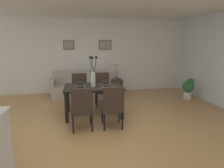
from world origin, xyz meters
TOP-DOWN VIEW (x-y plane):
  - ground_plane at (0.00, 0.00)m, footprint 9.00×9.00m
  - back_wall_panel at (0.00, 3.25)m, footprint 9.00×0.10m
  - ceiling_panel at (0.00, 0.40)m, footprint 9.00×7.20m
  - dining_table at (0.05, 0.78)m, footprint 1.40×0.89m
  - dining_chair_near_left at (-0.25, -0.06)m, footprint 0.45×0.45m
  - dining_chair_near_right at (-0.28, 1.62)m, footprint 0.45×0.45m
  - dining_chair_far_left at (0.38, -0.05)m, footprint 0.45×0.45m
  - dining_chair_far_right at (0.38, 1.65)m, footprint 0.44×0.44m
  - centerpiece_vase at (0.05, 0.78)m, footprint 0.21×0.23m
  - placemat_near_left at (-0.27, 0.58)m, footprint 0.32×0.32m
  - bowl_near_left at (-0.27, 0.58)m, footprint 0.17×0.17m
  - placemat_near_right at (-0.27, 0.98)m, footprint 0.32×0.32m
  - bowl_near_right at (-0.27, 0.98)m, footprint 0.17×0.17m
  - placemat_far_left at (0.36, 0.58)m, footprint 0.32×0.32m
  - bowl_far_left at (0.36, 0.58)m, footprint 0.17×0.17m
  - placemat_far_right at (0.36, 0.98)m, footprint 0.32×0.32m
  - bowl_far_right at (0.36, 0.98)m, footprint 0.17×0.17m
  - sofa at (-0.22, 2.65)m, footprint 1.88×0.84m
  - side_table at (1.01, 2.68)m, footprint 0.36×0.36m
  - table_lamp at (1.01, 2.68)m, footprint 0.22×0.22m
  - framed_picture_left at (-0.58, 3.18)m, footprint 0.36×0.03m
  - framed_picture_center at (0.68, 3.18)m, footprint 0.44×0.03m
  - potted_plant at (3.16, 1.74)m, footprint 0.36×0.36m

SIDE VIEW (x-z plane):
  - ground_plane at x=0.00m, z-range 0.00..0.00m
  - side_table at x=1.01m, z-range 0.00..0.52m
  - sofa at x=-0.22m, z-range -0.12..0.68m
  - potted_plant at x=3.16m, z-range 0.04..0.71m
  - dining_chair_near_left at x=-0.25m, z-range 0.05..0.97m
  - dining_chair_near_right at x=-0.28m, z-range 0.05..0.97m
  - dining_chair_far_left at x=0.38m, z-range 0.05..0.97m
  - dining_chair_far_right at x=0.38m, z-range 0.05..0.97m
  - dining_table at x=0.05m, z-range 0.28..1.02m
  - placemat_near_left at x=-0.27m, z-range 0.74..0.75m
  - placemat_near_right at x=-0.27m, z-range 0.74..0.75m
  - placemat_far_left at x=0.36m, z-range 0.74..0.75m
  - placemat_far_right at x=0.36m, z-range 0.74..0.75m
  - bowl_near_left at x=-0.27m, z-range 0.75..0.81m
  - bowl_near_right at x=-0.27m, z-range 0.75..0.81m
  - bowl_far_left at x=0.36m, z-range 0.75..0.81m
  - bowl_far_right at x=0.36m, z-range 0.75..0.81m
  - table_lamp at x=1.01m, z-range 0.64..1.15m
  - centerpiece_vase at x=0.05m, z-range 0.66..1.39m
  - back_wall_panel at x=0.00m, z-range 0.00..2.60m
  - framed_picture_left at x=-0.58m, z-range 1.53..1.84m
  - framed_picture_center at x=0.68m, z-range 1.53..1.85m
  - ceiling_panel at x=0.00m, z-range 2.60..2.68m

